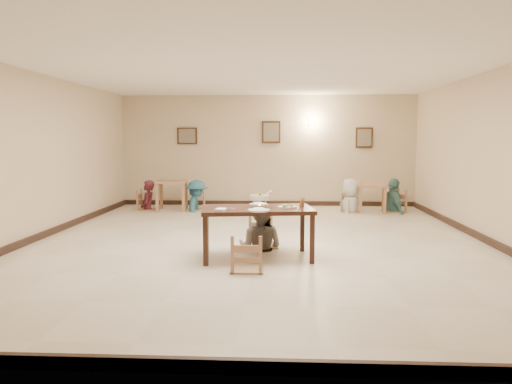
# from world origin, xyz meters

# --- Properties ---
(floor) EXTENTS (10.00, 10.00, 0.00)m
(floor) POSITION_xyz_m (0.00, 0.00, 0.00)
(floor) COLOR beige
(floor) RESTS_ON ground
(ceiling) EXTENTS (10.00, 10.00, 0.00)m
(ceiling) POSITION_xyz_m (0.00, 0.00, 3.00)
(ceiling) COLOR white
(ceiling) RESTS_ON wall_back
(wall_back) EXTENTS (10.00, 0.00, 10.00)m
(wall_back) POSITION_xyz_m (0.00, 5.00, 1.50)
(wall_back) COLOR beige
(wall_back) RESTS_ON floor
(wall_front) EXTENTS (10.00, 0.00, 10.00)m
(wall_front) POSITION_xyz_m (0.00, -5.00, 1.50)
(wall_front) COLOR beige
(wall_front) RESTS_ON floor
(wall_left) EXTENTS (0.00, 10.00, 10.00)m
(wall_left) POSITION_xyz_m (-4.00, 0.00, 1.50)
(wall_left) COLOR beige
(wall_left) RESTS_ON floor
(wall_right) EXTENTS (0.00, 10.00, 10.00)m
(wall_right) POSITION_xyz_m (4.00, 0.00, 1.50)
(wall_right) COLOR beige
(wall_right) RESTS_ON floor
(baseboard_back) EXTENTS (8.00, 0.06, 0.12)m
(baseboard_back) POSITION_xyz_m (0.00, 4.97, 0.06)
(baseboard_back) COLOR black
(baseboard_back) RESTS_ON floor
(baseboard_front) EXTENTS (8.00, 0.06, 0.12)m
(baseboard_front) POSITION_xyz_m (0.00, -4.97, 0.06)
(baseboard_front) COLOR black
(baseboard_front) RESTS_ON floor
(baseboard_left) EXTENTS (0.06, 10.00, 0.12)m
(baseboard_left) POSITION_xyz_m (-3.97, 0.00, 0.06)
(baseboard_left) COLOR black
(baseboard_left) RESTS_ON floor
(baseboard_right) EXTENTS (0.06, 10.00, 0.12)m
(baseboard_right) POSITION_xyz_m (3.97, 0.00, 0.06)
(baseboard_right) COLOR black
(baseboard_right) RESTS_ON floor
(picture_a) EXTENTS (0.55, 0.04, 0.45)m
(picture_a) POSITION_xyz_m (-2.20, 4.96, 1.90)
(picture_a) COLOR #362013
(picture_a) RESTS_ON wall_back
(picture_b) EXTENTS (0.50, 0.04, 0.60)m
(picture_b) POSITION_xyz_m (0.10, 4.96, 2.00)
(picture_b) COLOR #362013
(picture_b) RESTS_ON wall_back
(picture_c) EXTENTS (0.45, 0.04, 0.55)m
(picture_c) POSITION_xyz_m (2.60, 4.96, 1.85)
(picture_c) COLOR #362013
(picture_c) RESTS_ON wall_back
(wall_sconce) EXTENTS (0.16, 0.05, 0.22)m
(wall_sconce) POSITION_xyz_m (1.20, 4.96, 2.30)
(wall_sconce) COLOR #FFD88C
(wall_sconce) RESTS_ON wall_back
(main_table) EXTENTS (1.77, 1.15, 0.78)m
(main_table) POSITION_xyz_m (0.03, -1.19, 0.70)
(main_table) COLOR #361C13
(main_table) RESTS_ON floor
(chair_far) EXTENTS (0.45, 0.45, 0.95)m
(chair_far) POSITION_xyz_m (0.09, -0.39, 0.47)
(chair_far) COLOR tan
(chair_far) RESTS_ON floor
(chair_near) EXTENTS (0.46, 0.46, 0.97)m
(chair_near) POSITION_xyz_m (-0.07, -1.91, 0.48)
(chair_near) COLOR tan
(chair_near) RESTS_ON floor
(main_diner) EXTENTS (0.92, 0.80, 1.61)m
(main_diner) POSITION_xyz_m (0.05, -0.52, 0.80)
(main_diner) COLOR gray
(main_diner) RESTS_ON floor
(curry_warmer) EXTENTS (0.33, 0.29, 0.26)m
(curry_warmer) POSITION_xyz_m (0.07, -1.19, 0.93)
(curry_warmer) COLOR silver
(curry_warmer) RESTS_ON main_table
(rice_plate_far) EXTENTS (0.29, 0.29, 0.07)m
(rice_plate_far) POSITION_xyz_m (0.04, -0.88, 0.79)
(rice_plate_far) COLOR white
(rice_plate_far) RESTS_ON main_table
(rice_plate_near) EXTENTS (0.32, 0.32, 0.07)m
(rice_plate_near) POSITION_xyz_m (0.07, -1.56, 0.79)
(rice_plate_near) COLOR white
(rice_plate_near) RESTS_ON main_table
(fried_plate) EXTENTS (0.29, 0.29, 0.06)m
(fried_plate) POSITION_xyz_m (0.48, -1.19, 0.80)
(fried_plate) COLOR white
(fried_plate) RESTS_ON main_table
(chili_dish) EXTENTS (0.10, 0.10, 0.02)m
(chili_dish) POSITION_xyz_m (-0.34, -1.36, 0.79)
(chili_dish) COLOR white
(chili_dish) RESTS_ON main_table
(napkin_cutlery) EXTENTS (0.20, 0.28, 0.03)m
(napkin_cutlery) POSITION_xyz_m (-0.47, -1.55, 0.79)
(napkin_cutlery) COLOR white
(napkin_cutlery) RESTS_ON main_table
(drink_glass) EXTENTS (0.07, 0.07, 0.15)m
(drink_glass) POSITION_xyz_m (0.71, -1.05, 0.84)
(drink_glass) COLOR white
(drink_glass) RESTS_ON main_table
(bg_table_left) EXTENTS (0.84, 0.84, 0.77)m
(bg_table_left) POSITION_xyz_m (-2.40, 3.87, 0.63)
(bg_table_left) COLOR #AD7955
(bg_table_left) RESTS_ON floor
(bg_table_right) EXTENTS (0.80, 0.80, 0.70)m
(bg_table_right) POSITION_xyz_m (2.65, 3.84, 0.56)
(bg_table_right) COLOR #AD7955
(bg_table_right) RESTS_ON floor
(bg_chair_ll) EXTENTS (0.47, 0.47, 1.00)m
(bg_chair_ll) POSITION_xyz_m (-3.03, 3.87, 0.50)
(bg_chair_ll) COLOR tan
(bg_chair_ll) RESTS_ON floor
(bg_chair_lr) EXTENTS (0.41, 0.41, 0.88)m
(bg_chair_lr) POSITION_xyz_m (-1.77, 3.88, 0.44)
(bg_chair_lr) COLOR tan
(bg_chair_lr) RESTS_ON floor
(bg_chair_rl) EXTENTS (0.43, 0.43, 0.91)m
(bg_chair_rl) POSITION_xyz_m (2.12, 3.85, 0.45)
(bg_chair_rl) COLOR tan
(bg_chair_rl) RESTS_ON floor
(bg_chair_rr) EXTENTS (0.50, 0.50, 1.07)m
(bg_chair_rr) POSITION_xyz_m (3.18, 3.86, 0.53)
(bg_chair_rr) COLOR tan
(bg_chair_rr) RESTS_ON floor
(bg_diner_a) EXTENTS (0.43, 0.60, 1.53)m
(bg_diner_a) POSITION_xyz_m (-3.03, 3.87, 0.77)
(bg_diner_a) COLOR #551D28
(bg_diner_a) RESTS_ON floor
(bg_diner_b) EXTENTS (0.68, 1.06, 1.57)m
(bg_diner_b) POSITION_xyz_m (-1.77, 3.88, 0.78)
(bg_diner_b) COLOR teal
(bg_diner_b) RESTS_ON floor
(bg_diner_c) EXTENTS (0.81, 0.95, 1.66)m
(bg_diner_c) POSITION_xyz_m (2.12, 3.85, 0.83)
(bg_diner_c) COLOR silver
(bg_diner_c) RESTS_ON floor
(bg_diner_d) EXTENTS (0.64, 1.06, 1.69)m
(bg_diner_d) POSITION_xyz_m (3.18, 3.86, 0.85)
(bg_diner_d) COLOR slate
(bg_diner_d) RESTS_ON floor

